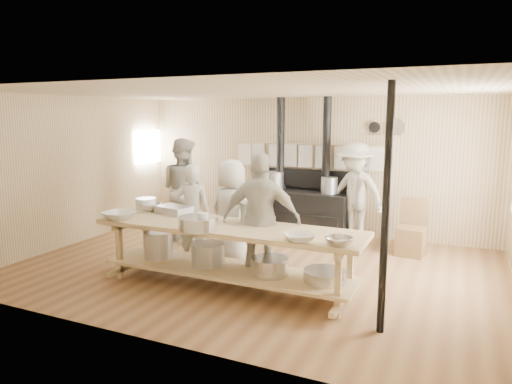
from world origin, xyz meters
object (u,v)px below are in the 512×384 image
(cook_far_left, at_px, (193,215))
(cook_center, at_px, (231,212))
(stove, at_px, (301,208))
(cook_right, at_px, (261,220))
(cook_by_window, at_px, (355,193))
(chair, at_px, (411,239))
(cook_left, at_px, (184,190))
(prep_table, at_px, (227,250))
(roasting_pan, at_px, (174,210))

(cook_far_left, relative_size, cook_center, 0.97)
(stove, xyz_separation_m, cook_far_left, (-0.92, -2.38, 0.26))
(cook_right, bearing_deg, cook_by_window, -118.24)
(cook_far_left, bearing_deg, stove, -123.02)
(cook_by_window, height_order, chair, cook_by_window)
(stove, bearing_deg, cook_by_window, -9.93)
(stove, height_order, cook_left, stove)
(stove, xyz_separation_m, prep_table, (-0.00, -3.02, -0.00))
(cook_by_window, distance_m, roasting_pan, 3.27)
(chair, height_order, roasting_pan, roasting_pan)
(prep_table, xyz_separation_m, chair, (2.06, 2.53, -0.25))
(cook_left, relative_size, chair, 2.02)
(chair, bearing_deg, cook_center, -141.42)
(cook_far_left, bearing_deg, roasting_pan, 55.55)
(cook_right, distance_m, chair, 2.88)
(chair, bearing_deg, cook_far_left, -141.86)
(prep_table, relative_size, chair, 3.89)
(chair, bearing_deg, prep_table, -123.43)
(stove, relative_size, cook_right, 1.45)
(prep_table, distance_m, cook_far_left, 1.15)
(cook_by_window, bearing_deg, prep_table, -90.71)
(chair, distance_m, roasting_pan, 3.86)
(cook_far_left, xyz_separation_m, cook_left, (-0.90, 1.14, 0.15))
(cook_far_left, relative_size, chair, 1.69)
(cook_left, relative_size, cook_by_window, 1.03)
(cook_center, distance_m, cook_right, 1.01)
(stove, xyz_separation_m, cook_right, (0.36, -2.73, 0.38))
(stove, height_order, cook_by_window, stove)
(cook_far_left, distance_m, roasting_pan, 0.36)
(stove, distance_m, cook_right, 2.78)
(cook_center, height_order, cook_right, cook_right)
(cook_by_window, bearing_deg, chair, 2.76)
(cook_by_window, bearing_deg, stove, -170.26)
(cook_left, relative_size, cook_center, 1.16)
(cook_center, bearing_deg, roasting_pan, 59.06)
(cook_left, bearing_deg, cook_right, 160.31)
(stove, xyz_separation_m, cook_center, (-0.42, -2.09, 0.29))
(stove, height_order, cook_center, stove)
(prep_table, height_order, roasting_pan, roasting_pan)
(cook_left, height_order, cook_by_window, cook_left)
(prep_table, height_order, cook_far_left, cook_far_left)
(cook_by_window, relative_size, roasting_pan, 3.64)
(cook_center, relative_size, cook_by_window, 0.89)
(prep_table, height_order, cook_center, cook_center)
(cook_by_window, bearing_deg, cook_far_left, -112.24)
(cook_far_left, xyz_separation_m, chair, (2.98, 1.88, -0.51))
(stove, height_order, cook_far_left, stove)
(chair, bearing_deg, cook_left, -163.32)
(prep_table, bearing_deg, stove, 89.96)
(cook_by_window, xyz_separation_m, roasting_pan, (-2.10, -2.50, -0.00))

